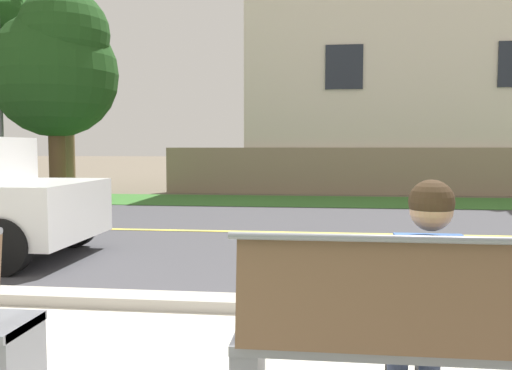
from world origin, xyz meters
TOP-DOWN VIEW (x-y plane):
  - ground_plane at (0.00, 8.00)m, footprint 140.00×140.00m
  - curb_edge at (0.00, 2.35)m, footprint 44.00×0.30m
  - street_asphalt at (0.00, 6.50)m, footprint 52.00×8.00m
  - road_centre_line at (0.00, 6.50)m, footprint 48.00×0.14m
  - far_verge_grass at (0.00, 11.58)m, footprint 48.00×2.80m
  - bench_right at (1.52, 0.53)m, footprint 1.88×0.48m
  - seated_person_blue at (1.56, 0.70)m, footprint 0.52×0.68m
  - streetlamp at (-7.45, 11.38)m, footprint 0.24×2.10m
  - shade_tree_left at (-5.94, 11.47)m, footprint 3.37×3.37m
  - garden_wall at (2.89, 13.83)m, footprint 13.00×0.36m
  - house_across_street at (4.22, 17.03)m, footprint 11.75×6.91m

SIDE VIEW (x-z plane):
  - ground_plane at x=0.00m, z-range 0.00..0.00m
  - street_asphalt at x=0.00m, z-range 0.00..0.01m
  - far_verge_grass at x=0.00m, z-range 0.00..0.02m
  - road_centre_line at x=0.00m, z-range 0.01..0.01m
  - curb_edge at x=0.00m, z-range 0.00..0.11m
  - bench_right at x=1.52m, z-range -0.05..0.96m
  - seated_person_blue at x=1.56m, z-range 0.05..1.30m
  - garden_wall at x=2.89m, z-range 0.00..1.40m
  - shade_tree_left at x=-5.94m, z-range 0.83..6.39m
  - house_across_street at x=4.22m, z-range 0.05..7.51m
  - streetlamp at x=-7.45m, z-range 0.50..7.45m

